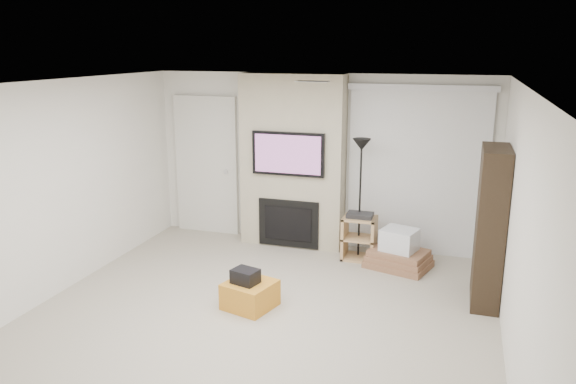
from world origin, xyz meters
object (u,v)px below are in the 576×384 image
(floor_lamp, at_px, (361,165))
(bookshelf, at_px, (490,227))
(av_stand, at_px, (359,235))
(ottoman, at_px, (250,295))
(box_stack, at_px, (399,253))

(floor_lamp, bearing_deg, bookshelf, -30.34)
(av_stand, bearing_deg, floor_lamp, 107.50)
(av_stand, distance_m, bookshelf, 1.94)
(ottoman, distance_m, bookshelf, 2.80)
(ottoman, height_order, box_stack, box_stack)
(ottoman, height_order, av_stand, av_stand)
(floor_lamp, relative_size, av_stand, 2.53)
(box_stack, distance_m, bookshelf, 1.48)
(ottoman, height_order, bookshelf, bookshelf)
(ottoman, relative_size, bookshelf, 0.28)
(av_stand, xyz_separation_m, box_stack, (0.56, -0.15, -0.14))
(av_stand, relative_size, bookshelf, 0.37)
(box_stack, bearing_deg, bookshelf, -34.99)
(av_stand, bearing_deg, box_stack, -15.23)
(bookshelf, bearing_deg, box_stack, 145.01)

